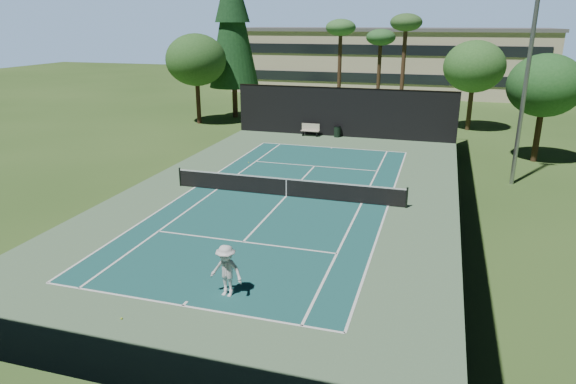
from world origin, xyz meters
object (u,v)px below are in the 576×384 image
(player, at_px, (226,271))
(tennis_ball_d, at_px, (248,163))
(trash_bin, at_px, (337,131))
(tennis_ball_c, at_px, (293,182))
(tennis_net, at_px, (286,187))
(tennis_ball_b, at_px, (238,187))
(park_bench, at_px, (310,129))
(tennis_ball_a, at_px, (122,318))

(player, distance_m, tennis_ball_d, 17.60)
(tennis_ball_d, distance_m, trash_bin, 10.64)
(tennis_ball_c, relative_size, tennis_ball_d, 1.08)
(trash_bin, bearing_deg, tennis_ball_d, -112.39)
(tennis_ball_c, bearing_deg, tennis_net, -81.84)
(tennis_ball_b, relative_size, tennis_ball_d, 1.04)
(player, distance_m, park_bench, 26.56)
(tennis_net, bearing_deg, tennis_ball_a, -96.48)
(player, relative_size, tennis_ball_a, 25.45)
(player, bearing_deg, park_bench, 105.83)
(tennis_ball_a, distance_m, tennis_ball_b, 13.99)
(tennis_net, distance_m, tennis_ball_d, 7.39)
(trash_bin, bearing_deg, tennis_net, -88.54)
(player, relative_size, tennis_ball_d, 27.82)
(tennis_net, xyz_separation_m, player, (1.14, -10.78, 0.39))
(player, bearing_deg, trash_bin, 101.00)
(player, xyz_separation_m, tennis_ball_d, (-5.59, 16.66, -0.91))
(park_bench, bearing_deg, tennis_ball_b, -91.94)
(tennis_net, height_order, tennis_ball_c, tennis_net)
(tennis_net, xyz_separation_m, tennis_ball_c, (-0.35, 2.43, -0.52))
(tennis_ball_a, height_order, tennis_ball_d, tennis_ball_a)
(player, xyz_separation_m, tennis_ball_b, (-4.27, 11.51, -0.91))
(park_bench, relative_size, trash_bin, 1.59)
(tennis_ball_b, height_order, tennis_ball_c, tennis_ball_c)
(player, relative_size, tennis_ball_b, 26.69)
(tennis_ball_b, bearing_deg, tennis_ball_d, 104.38)
(tennis_ball_b, height_order, tennis_ball_d, tennis_ball_b)
(trash_bin, bearing_deg, tennis_ball_b, -100.32)
(player, height_order, park_bench, player)
(park_bench, bearing_deg, player, -81.85)
(tennis_net, relative_size, tennis_ball_b, 182.62)
(tennis_ball_a, bearing_deg, tennis_net, 83.52)
(tennis_net, bearing_deg, tennis_ball_b, 166.98)
(tennis_ball_d, bearing_deg, tennis_net, -52.86)
(player, height_order, trash_bin, player)
(tennis_ball_d, relative_size, trash_bin, 0.07)
(player, relative_size, tennis_ball_c, 25.72)
(tennis_ball_b, xyz_separation_m, park_bench, (0.50, 14.78, 0.51))
(trash_bin, bearing_deg, tennis_ball_c, -89.77)
(tennis_ball_b, bearing_deg, tennis_ball_c, 31.51)
(tennis_net, distance_m, park_bench, 15.73)
(tennis_ball_b, xyz_separation_m, trash_bin, (2.73, 14.99, 0.44))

